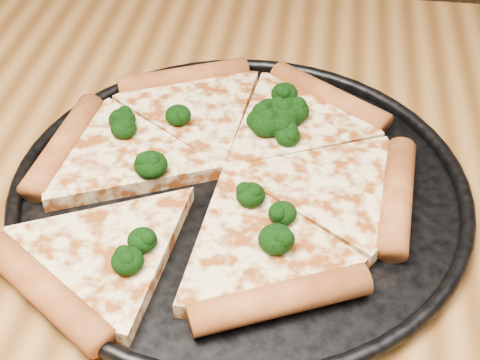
# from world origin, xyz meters

# --- Properties ---
(dining_table) EXTENTS (1.20, 0.90, 0.75)m
(dining_table) POSITION_xyz_m (0.00, 0.00, 0.66)
(dining_table) COLOR #9C6630
(dining_table) RESTS_ON ground
(pizza_pan) EXTENTS (0.41, 0.41, 0.02)m
(pizza_pan) POSITION_xyz_m (0.10, 0.05, 0.76)
(pizza_pan) COLOR black
(pizza_pan) RESTS_ON dining_table
(pizza) EXTENTS (0.35, 0.39, 0.03)m
(pizza) POSITION_xyz_m (0.08, 0.06, 0.77)
(pizza) COLOR #FDDE9A
(pizza) RESTS_ON pizza_pan
(broccoli_florets) EXTENTS (0.19, 0.27, 0.03)m
(broccoli_florets) POSITION_xyz_m (0.09, 0.09, 0.78)
(broccoli_florets) COLOR black
(broccoli_florets) RESTS_ON pizza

